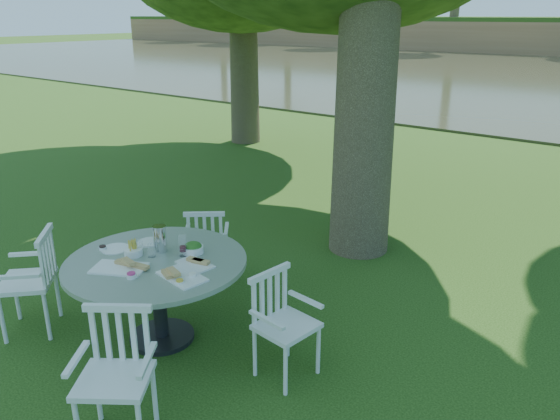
% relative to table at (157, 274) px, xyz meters
% --- Properties ---
extents(ground, '(140.00, 140.00, 0.00)m').
position_rel_table_xyz_m(ground, '(0.21, 1.22, -0.63)').
color(ground, '#16360B').
rests_on(ground, ground).
extents(table, '(1.52, 1.52, 0.76)m').
position_rel_table_xyz_m(table, '(0.00, 0.00, 0.00)').
color(table, black).
rests_on(table, ground).
extents(chair_ne, '(0.45, 0.47, 0.84)m').
position_rel_table_xyz_m(chair_ne, '(1.09, 0.28, -0.13)').
color(chair_ne, white).
rests_on(chair_ne, ground).
extents(chair_nw, '(0.57, 0.57, 0.82)m').
position_rel_table_xyz_m(chair_nw, '(-0.46, 1.03, -0.15)').
color(chair_nw, white).
rests_on(chair_nw, ground).
extents(chair_sw, '(0.64, 0.64, 0.93)m').
position_rel_table_xyz_m(chair_sw, '(-0.97, -0.54, -0.08)').
color(chair_sw, white).
rests_on(chair_sw, ground).
extents(chair_se, '(0.62, 0.61, 0.90)m').
position_rel_table_xyz_m(chair_se, '(0.66, -0.90, -0.10)').
color(chair_se, white).
rests_on(chair_se, ground).
extents(tableware, '(1.20, 0.89, 0.23)m').
position_rel_table_xyz_m(tableware, '(-0.02, 0.04, 0.18)').
color(tableware, white).
rests_on(tableware, table).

